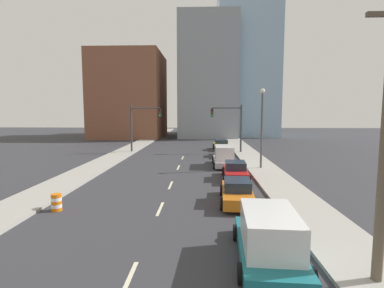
% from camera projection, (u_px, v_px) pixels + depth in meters
% --- Properties ---
extents(sidewalk_left, '(3.09, 91.13, 0.17)m').
position_uv_depth(sidewalk_left, '(137.00, 146.00, 47.67)').
color(sidewalk_left, '#9E9B93').
rests_on(sidewalk_left, ground).
extents(sidewalk_right, '(3.09, 91.13, 0.17)m').
position_uv_depth(sidewalk_right, '(239.00, 146.00, 47.08)').
color(sidewalk_right, '#9E9B93').
rests_on(sidewalk_right, ground).
extents(lane_stripe_at_8m, '(0.16, 2.40, 0.01)m').
position_uv_depth(lane_stripe_at_8m, '(128.00, 280.00, 9.73)').
color(lane_stripe_at_8m, beige).
rests_on(lane_stripe_at_8m, ground).
extents(lane_stripe_at_15m, '(0.16, 2.40, 0.01)m').
position_uv_depth(lane_stripe_at_15m, '(160.00, 209.00, 16.91)').
color(lane_stripe_at_15m, beige).
rests_on(lane_stripe_at_15m, ground).
extents(lane_stripe_at_20m, '(0.16, 2.40, 0.01)m').
position_uv_depth(lane_stripe_at_20m, '(171.00, 185.00, 22.36)').
color(lane_stripe_at_20m, beige).
rests_on(lane_stripe_at_20m, ground).
extents(lane_stripe_at_27m, '(0.16, 2.40, 0.01)m').
position_uv_depth(lane_stripe_at_27m, '(178.00, 167.00, 29.40)').
color(lane_stripe_at_27m, beige).
rests_on(lane_stripe_at_27m, ground).
extents(lane_stripe_at_34m, '(0.16, 2.40, 0.01)m').
position_uv_depth(lane_stripe_at_34m, '(183.00, 158.00, 35.56)').
color(lane_stripe_at_34m, beige).
rests_on(lane_stripe_at_34m, ground).
extents(building_brick_left, '(14.00, 16.00, 17.65)m').
position_uv_depth(building_brick_left, '(130.00, 96.00, 64.21)').
color(building_brick_left, brown).
rests_on(building_brick_left, ground).
extents(building_office_center, '(12.00, 20.00, 24.99)m').
position_uv_depth(building_office_center, '(207.00, 80.00, 67.18)').
color(building_office_center, gray).
rests_on(building_office_center, ground).
extents(building_glass_right, '(13.00, 20.00, 31.41)m').
position_uv_depth(building_glass_right, '(244.00, 68.00, 70.49)').
color(building_glass_right, '#8CADC6').
rests_on(building_glass_right, ground).
extents(traffic_signal_left, '(4.12, 0.35, 6.35)m').
position_uv_depth(traffic_signal_left, '(140.00, 122.00, 39.69)').
color(traffic_signal_left, '#38383D').
rests_on(traffic_signal_left, ground).
extents(traffic_signal_right, '(4.12, 0.35, 6.35)m').
position_uv_depth(traffic_signal_right, '(232.00, 122.00, 39.24)').
color(traffic_signal_right, '#38383D').
rests_on(traffic_signal_right, ground).
extents(traffic_barrel, '(0.56, 0.56, 0.95)m').
position_uv_depth(traffic_barrel, '(56.00, 202.00, 16.53)').
color(traffic_barrel, orange).
rests_on(traffic_barrel, ground).
extents(street_lamp, '(0.44, 0.44, 7.59)m').
position_uv_depth(street_lamp, '(262.00, 123.00, 27.96)').
color(street_lamp, '#4C4C51').
rests_on(street_lamp, ground).
extents(box_truck_teal, '(2.65, 5.39, 1.92)m').
position_uv_depth(box_truck_teal, '(269.00, 238.00, 10.86)').
color(box_truck_teal, '#196B75').
rests_on(box_truck_teal, ground).
extents(sedan_orange, '(2.23, 4.78, 1.42)m').
position_uv_depth(sedan_orange, '(237.00, 192.00, 17.99)').
color(sedan_orange, orange).
rests_on(sedan_orange, ground).
extents(sedan_red, '(2.18, 4.69, 1.44)m').
position_uv_depth(sedan_red, '(235.00, 171.00, 24.29)').
color(sedan_red, red).
rests_on(sedan_red, ground).
extents(box_truck_silver, '(2.26, 5.44, 2.06)m').
position_uv_depth(box_truck_silver, '(224.00, 157.00, 30.02)').
color(box_truck_silver, '#B2B2BC').
rests_on(box_truck_silver, ground).
extents(sedan_gray, '(2.07, 4.66, 1.38)m').
position_uv_depth(sedan_gray, '(224.00, 151.00, 36.62)').
color(sedan_gray, slate).
rests_on(sedan_gray, ground).
extents(sedan_yellow, '(2.34, 4.73, 1.48)m').
position_uv_depth(sedan_yellow, '(221.00, 145.00, 42.77)').
color(sedan_yellow, gold).
rests_on(sedan_yellow, ground).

